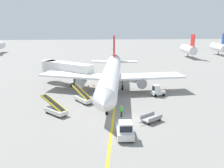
% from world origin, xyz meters
% --- Properties ---
extents(ground_plane, '(300.00, 300.00, 0.00)m').
position_xyz_m(ground_plane, '(0.00, 0.00, 0.00)').
color(ground_plane, gray).
extents(taxi_line_yellow, '(9.62, 79.49, 0.01)m').
position_xyz_m(taxi_line_yellow, '(-1.62, 5.00, 0.00)').
color(taxi_line_yellow, yellow).
rests_on(taxi_line_yellow, ground).
extents(airliner, '(28.42, 35.33, 10.10)m').
position_xyz_m(airliner, '(-1.56, 14.29, 3.42)').
color(airliner, white).
rests_on(airliner, ground).
extents(jet_bridge, '(11.77, 9.62, 4.85)m').
position_xyz_m(jet_bridge, '(-11.52, 21.09, 3.54)').
color(jet_bridge, silver).
rests_on(jet_bridge, ground).
extents(pushback_tug, '(2.01, 3.66, 2.20)m').
position_xyz_m(pushback_tug, '(-1.11, -5.27, 0.99)').
color(pushback_tug, silver).
rests_on(pushback_tug, ground).
extents(baggage_tug_near_wing, '(2.66, 1.88, 2.10)m').
position_xyz_m(baggage_tug_near_wing, '(6.76, 11.02, 0.93)').
color(baggage_tug_near_wing, silver).
rests_on(baggage_tug_near_wing, ground).
extents(belt_loader_forward_hold, '(3.82, 4.85, 2.59)m').
position_xyz_m(belt_loader_forward_hold, '(-6.70, 8.33, 0.78)').
color(belt_loader_forward_hold, silver).
rests_on(belt_loader_forward_hold, ground).
extents(belt_loader_aft_hold, '(4.46, 4.37, 2.59)m').
position_xyz_m(belt_loader_aft_hold, '(-10.52, 2.93, 0.78)').
color(belt_loader_aft_hold, silver).
rests_on(belt_loader_aft_hold, ground).
extents(baggage_cart_loaded, '(3.53, 2.89, 0.94)m').
position_xyz_m(baggage_cart_loaded, '(3.06, -0.65, 0.47)').
color(baggage_cart_loaded, '#A5A5A8').
rests_on(baggage_cart_loaded, ground).
extents(ground_crew_marshaller, '(0.36, 0.24, 1.70)m').
position_xyz_m(ground_crew_marshaller, '(-0.88, 1.30, 0.91)').
color(ground_crew_marshaller, '#26262D').
rests_on(ground_crew_marshaller, ground).
extents(safety_cone_nose_left, '(0.36, 0.36, 0.44)m').
position_xyz_m(safety_cone_nose_left, '(2.51, 13.68, 0.22)').
color(safety_cone_nose_left, orange).
rests_on(safety_cone_nose_left, ground).
extents(safety_cone_nose_right, '(0.36, 0.36, 0.44)m').
position_xyz_m(safety_cone_nose_right, '(-4.98, 18.58, 0.22)').
color(safety_cone_nose_right, orange).
rests_on(safety_cone_nose_right, ground).
extents(safety_cone_wingtip_left, '(0.36, 0.36, 0.44)m').
position_xyz_m(safety_cone_wingtip_left, '(-6.10, 18.34, 0.22)').
color(safety_cone_wingtip_left, orange).
rests_on(safety_cone_wingtip_left, ground).
extents(safety_cone_wingtip_right, '(0.36, 0.36, 0.44)m').
position_xyz_m(safety_cone_wingtip_right, '(9.29, 14.66, 0.22)').
color(safety_cone_wingtip_right, orange).
rests_on(safety_cone_wingtip_right, ground).
extents(distant_aircraft_mid_left, '(3.00, 10.10, 8.80)m').
position_xyz_m(distant_aircraft_mid_left, '(29.89, 57.73, 3.22)').
color(distant_aircraft_mid_left, silver).
rests_on(distant_aircraft_mid_left, ground).
extents(distant_aircraft_mid_right, '(3.00, 10.10, 8.80)m').
position_xyz_m(distant_aircraft_mid_right, '(44.42, 63.44, 3.22)').
color(distant_aircraft_mid_right, silver).
rests_on(distant_aircraft_mid_right, ground).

